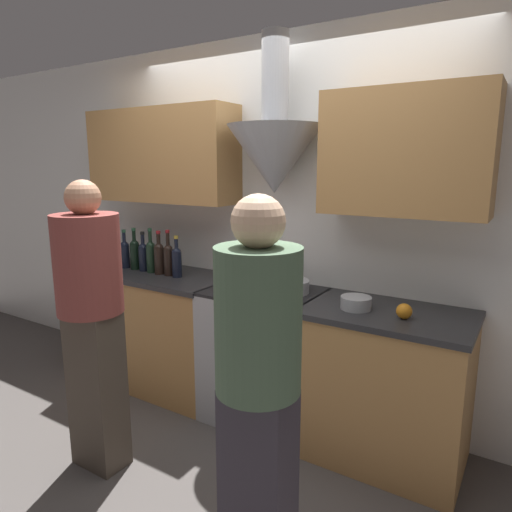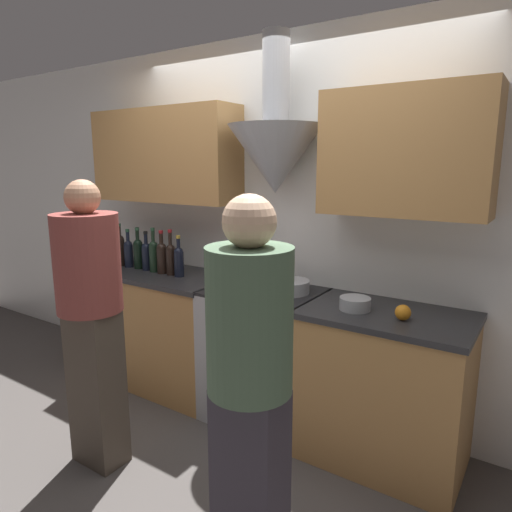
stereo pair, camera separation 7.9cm
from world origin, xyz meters
TOP-DOWN VIEW (x-y plane):
  - ground_plane at (0.00, 0.00)m, footprint 12.00×12.00m
  - wall_back at (-0.06, 0.60)m, footprint 8.40×0.62m
  - counter_left at (-1.01, 0.33)m, footprint 1.32×0.62m
  - counter_right at (0.83, 0.33)m, footprint 0.95×0.62m
  - stove_range at (0.00, 0.33)m, footprint 0.73×0.60m
  - wine_bottle_0 at (-1.59, 0.32)m, footprint 0.08×0.08m
  - wine_bottle_1 at (-1.50, 0.31)m, footprint 0.07×0.07m
  - wine_bottle_2 at (-1.40, 0.31)m, footprint 0.08×0.08m
  - wine_bottle_3 at (-1.30, 0.32)m, footprint 0.07×0.07m
  - wine_bottle_4 at (-1.19, 0.32)m, footprint 0.07×0.07m
  - wine_bottle_5 at (-1.09, 0.32)m, footprint 0.07×0.07m
  - wine_bottle_6 at (-1.00, 0.31)m, footprint 0.07×0.07m
  - wine_bottle_7 at (-0.91, 0.30)m, footprint 0.08×0.08m
  - wine_bottle_8 at (-0.82, 0.31)m, footprint 0.07×0.07m
  - wine_bottle_9 at (-0.73, 0.30)m, footprint 0.07×0.07m
  - stock_pot at (-0.16, 0.31)m, footprint 0.20×0.20m
  - mixing_bowl at (0.16, 0.37)m, footprint 0.26×0.26m
  - orange_fruit at (0.94, 0.24)m, footprint 0.09×0.09m
  - saucepan at (0.65, 0.27)m, footprint 0.18×0.18m
  - person_foreground_left at (-0.55, -0.62)m, footprint 0.36×0.36m
  - person_foreground_right at (0.63, -0.76)m, footprint 0.34×0.34m

SIDE VIEW (x-z plane):
  - ground_plane at x=0.00m, z-range 0.00..0.00m
  - counter_left at x=-1.01m, z-range 0.00..0.92m
  - counter_right at x=0.83m, z-range 0.00..0.92m
  - stove_range at x=0.00m, z-range 0.00..0.92m
  - person_foreground_right at x=0.63m, z-range 0.08..1.72m
  - person_foreground_left at x=-0.55m, z-range 0.08..1.74m
  - saucepan at x=0.65m, z-range 0.91..0.99m
  - mixing_bowl at x=0.16m, z-range 0.91..1.00m
  - orange_fruit at x=0.94m, z-range 0.91..1.00m
  - stock_pot at x=-0.16m, z-range 0.91..1.04m
  - wine_bottle_3 at x=-1.30m, z-range 0.88..1.19m
  - wine_bottle_5 at x=-1.09m, z-range 0.88..1.19m
  - wine_bottle_9 at x=-0.73m, z-range 0.89..1.20m
  - wine_bottle_1 at x=-1.50m, z-range 0.88..1.21m
  - wine_bottle_0 at x=-1.59m, z-range 0.89..1.21m
  - wine_bottle_4 at x=-1.19m, z-range 0.88..1.21m
  - wine_bottle_8 at x=-0.82m, z-range 0.88..1.22m
  - wine_bottle_7 at x=-0.91m, z-range 0.88..1.22m
  - wine_bottle_6 at x=-1.00m, z-range 0.88..1.22m
  - wine_bottle_2 at x=-1.40m, z-range 0.88..1.23m
  - wall_back at x=-0.06m, z-range 0.17..2.77m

